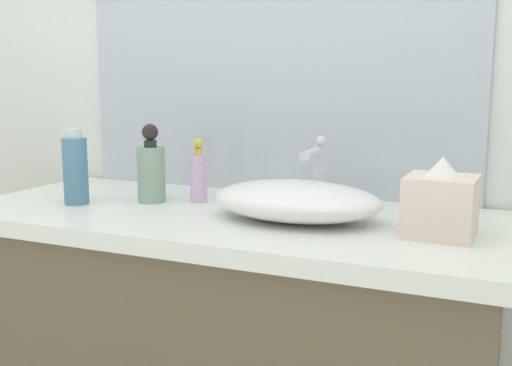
% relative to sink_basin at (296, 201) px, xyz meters
% --- Properties ---
extents(bathroom_wall_rear, '(6.00, 0.06, 2.60)m').
position_rel_sink_basin_xyz_m(bathroom_wall_rear, '(-0.20, 0.34, 0.35)').
color(bathroom_wall_rear, silver).
rests_on(bathroom_wall_rear, ground).
extents(sink_basin, '(0.40, 0.26, 0.09)m').
position_rel_sink_basin_xyz_m(sink_basin, '(0.00, 0.00, 0.00)').
color(sink_basin, white).
rests_on(sink_basin, vanity_counter).
extents(faucet, '(0.03, 0.14, 0.18)m').
position_rel_sink_basin_xyz_m(faucet, '(-0.00, 0.15, 0.06)').
color(faucet, silver).
rests_on(faucet, vanity_counter).
extents(soap_dispenser, '(0.07, 0.07, 0.21)m').
position_rel_sink_basin_xyz_m(soap_dispenser, '(-0.42, 0.04, 0.04)').
color(soap_dispenser, gray).
rests_on(soap_dispenser, vanity_counter).
extents(lotion_bottle, '(0.06, 0.06, 0.19)m').
position_rel_sink_basin_xyz_m(lotion_bottle, '(-0.58, -0.06, 0.05)').
color(lotion_bottle, teal).
rests_on(lotion_bottle, vanity_counter).
extents(perfume_bottle, '(0.04, 0.04, 0.17)m').
position_rel_sink_basin_xyz_m(perfume_bottle, '(-0.31, 0.09, 0.03)').
color(perfume_bottle, '#CFA8D8').
rests_on(perfume_bottle, vanity_counter).
extents(tissue_box, '(0.14, 0.14, 0.16)m').
position_rel_sink_basin_xyz_m(tissue_box, '(0.32, -0.02, 0.03)').
color(tissue_box, beige).
rests_on(tissue_box, vanity_counter).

